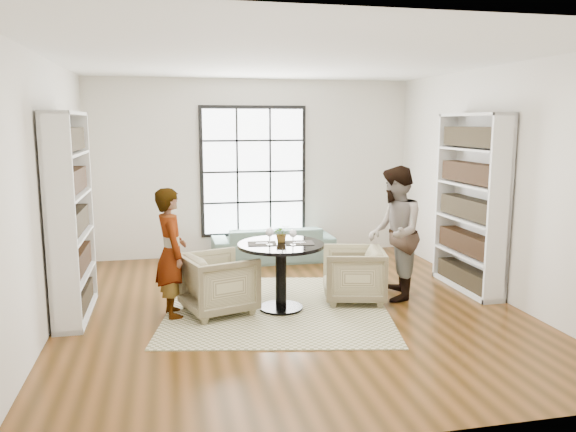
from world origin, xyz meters
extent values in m
plane|color=brown|center=(0.00, 0.00, 0.00)|extent=(6.00, 6.00, 0.00)
plane|color=silver|center=(0.00, 3.00, 1.50)|extent=(5.50, 0.00, 5.50)
plane|color=silver|center=(-2.75, 0.00, 1.50)|extent=(0.00, 6.00, 6.00)
plane|color=silver|center=(2.75, 0.00, 1.50)|extent=(0.00, 6.00, 6.00)
plane|color=silver|center=(0.00, -3.00, 1.50)|extent=(5.50, 0.00, 5.50)
plane|color=white|center=(0.00, 0.00, 3.00)|extent=(6.00, 6.00, 0.00)
cube|color=black|center=(0.00, 2.98, 1.45)|extent=(1.82, 0.06, 2.22)
cube|color=white|center=(0.00, 2.94, 1.45)|extent=(1.70, 0.02, 2.10)
cube|color=#C1B891|center=(-0.16, 0.04, 0.01)|extent=(3.14, 3.14, 0.01)
cylinder|color=black|center=(-0.13, -0.03, 0.02)|extent=(0.54, 0.54, 0.04)
cylinder|color=black|center=(-0.13, -0.03, 0.41)|extent=(0.13, 0.13, 0.75)
cylinder|color=black|center=(-0.13, -0.03, 0.81)|extent=(1.05, 1.05, 0.04)
imported|color=gray|center=(0.23, 2.45, 0.29)|extent=(1.98, 0.78, 0.58)
imported|color=#C6B38D|center=(-0.88, 0.03, 0.36)|extent=(1.00, 0.98, 0.73)
imported|color=tan|center=(0.85, 0.12, 0.35)|extent=(0.92, 0.90, 0.70)
imported|color=gray|center=(-1.43, 0.03, 0.77)|extent=(0.46, 0.61, 1.53)
imported|color=gray|center=(1.40, 0.12, 0.87)|extent=(0.89, 1.01, 1.73)
cube|color=black|center=(-0.36, -0.01, 0.84)|extent=(0.37, 0.30, 0.01)
cube|color=black|center=(0.09, -0.07, 0.84)|extent=(0.37, 0.30, 0.01)
cylinder|color=silver|center=(-0.28, -0.10, 0.84)|extent=(0.08, 0.08, 0.01)
cylinder|color=silver|center=(-0.28, -0.10, 0.90)|extent=(0.01, 0.01, 0.12)
sphere|color=maroon|center=(-0.28, -0.10, 0.99)|extent=(0.09, 0.09, 0.09)
ellipsoid|color=white|center=(-0.28, -0.10, 0.99)|extent=(0.10, 0.10, 0.11)
cylinder|color=silver|center=(-0.01, -0.16, 0.84)|extent=(0.07, 0.07, 0.01)
cylinder|color=silver|center=(-0.01, -0.16, 0.89)|extent=(0.01, 0.01, 0.11)
sphere|color=maroon|center=(-0.01, -0.16, 0.98)|extent=(0.08, 0.08, 0.08)
ellipsoid|color=white|center=(-0.01, -0.16, 0.98)|extent=(0.09, 0.09, 0.10)
imported|color=gray|center=(-0.10, 0.05, 0.94)|extent=(0.21, 0.19, 0.22)
camera|label=1|loc=(-1.45, -6.52, 2.27)|focal=35.00mm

